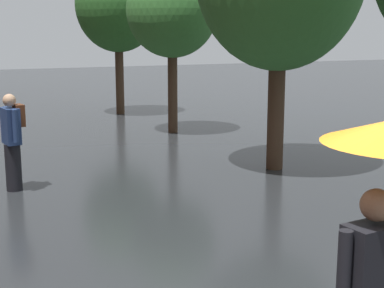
# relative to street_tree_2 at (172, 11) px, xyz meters

# --- Properties ---
(street_tree_2) EXTENTS (2.34, 2.34, 4.37)m
(street_tree_2) POSITION_rel_street_tree_2_xyz_m (0.00, 0.00, 0.00)
(street_tree_2) COLOR #473323
(street_tree_2) RESTS_ON ground
(street_tree_3) EXTENTS (2.68, 2.68, 4.98)m
(street_tree_3) POSITION_rel_street_tree_2_xyz_m (-0.11, 3.97, 0.32)
(street_tree_3) COLOR #473323
(street_tree_3) RESTS_ON ground
(pedestrian_walking_midground) EXTENTS (0.36, 0.59, 1.61)m
(pedestrian_walking_midground) POSITION_rel_street_tree_2_xyz_m (-4.65, -4.01, -2.28)
(pedestrian_walking_midground) COLOR black
(pedestrian_walking_midground) RESTS_ON ground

